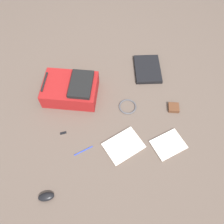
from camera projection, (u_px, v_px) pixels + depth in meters
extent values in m
plane|color=brown|center=(106.00, 113.00, 1.93)|extent=(4.02, 4.02, 0.00)
cube|color=maroon|center=(70.00, 89.00, 1.96)|extent=(0.44, 0.51, 0.14)
cube|color=black|center=(81.00, 84.00, 1.89)|extent=(0.31, 0.25, 0.03)
cylinder|color=black|center=(44.00, 82.00, 1.91)|extent=(0.18, 0.08, 0.02)
cube|color=black|center=(147.00, 69.00, 2.15)|extent=(0.35, 0.29, 0.02)
cube|color=black|center=(148.00, 68.00, 2.13)|extent=(0.35, 0.28, 0.01)
cube|color=silver|center=(168.00, 145.00, 1.79)|extent=(0.22, 0.26, 0.01)
cube|color=silver|center=(169.00, 144.00, 1.78)|extent=(0.23, 0.26, 0.00)
cube|color=silver|center=(124.00, 146.00, 1.78)|extent=(0.27, 0.31, 0.01)
cube|color=silver|center=(124.00, 145.00, 1.77)|extent=(0.27, 0.32, 0.00)
ellipsoid|color=black|center=(46.00, 197.00, 1.59)|extent=(0.06, 0.11, 0.04)
torus|color=#4C4C51|center=(128.00, 107.00, 1.96)|extent=(0.14, 0.14, 0.01)
cylinder|color=#1933B2|center=(83.00, 151.00, 1.77)|extent=(0.04, 0.15, 0.01)
cube|color=#59331E|center=(174.00, 108.00, 1.94)|extent=(0.11, 0.11, 0.03)
cube|color=black|center=(63.00, 133.00, 1.84)|extent=(0.02, 0.05, 0.01)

